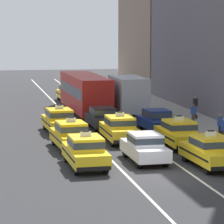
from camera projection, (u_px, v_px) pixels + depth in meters
ground_plane at (162, 177)px, 31.05m from camera, size 160.00×160.00×0.00m
lane_stripe_left_center at (72, 120)px, 50.14m from camera, size 0.14×80.00×0.01m
lane_stripe_center_right at (111, 119)px, 50.78m from camera, size 0.14×80.00×0.01m
sidewalk_curb at (200, 125)px, 47.04m from camera, size 4.00×90.00×0.15m
taxi_left_nearest at (85, 151)px, 33.00m from camera, size 1.92×4.60×1.96m
taxi_left_second at (71, 135)px, 37.99m from camera, size 2.08×4.66×1.96m
taxi_left_third at (59, 120)px, 44.02m from camera, size 2.06×4.65×1.96m
sedan_center_nearest at (145, 147)px, 34.40m from camera, size 1.83×4.33×1.58m
taxi_center_second at (120, 128)px, 40.42m from camera, size 1.83×4.57×1.96m
sedan_center_third at (102, 117)px, 45.62m from camera, size 1.88×4.35×1.58m
bus_center_fourth at (85, 92)px, 53.97m from camera, size 2.79×11.26×3.22m
taxi_center_fifth at (69, 92)px, 62.60m from camera, size 1.95×4.61×1.96m
taxi_right_nearest at (210, 151)px, 33.13m from camera, size 1.99×4.63×1.96m
taxi_right_second at (179, 133)px, 38.68m from camera, size 1.89×4.59×1.96m
sedan_right_third at (156, 120)px, 44.24m from camera, size 1.98×4.39×1.58m
box_truck_right_fourth at (126, 94)px, 52.16m from camera, size 2.39×7.00×3.27m
pedestrian_near_crosswalk at (220, 127)px, 40.14m from camera, size 0.36×0.24×1.71m
pedestrian_mid_block at (224, 131)px, 39.01m from camera, size 0.47×0.24×1.61m
pedestrian_by_storefront at (193, 115)px, 46.37m from camera, size 0.47×0.24×1.56m
pedestrian_trailing at (195, 106)px, 51.27m from camera, size 0.47×0.24×1.61m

